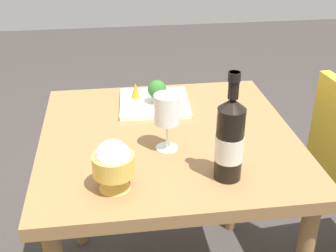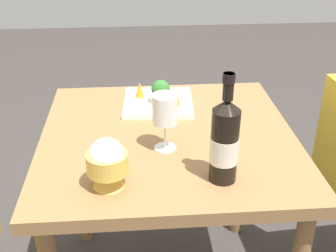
# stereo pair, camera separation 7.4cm
# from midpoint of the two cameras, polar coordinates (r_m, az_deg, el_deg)

# --- Properties ---
(dining_table) EXTENTS (0.82, 0.82, 0.73)m
(dining_table) POSITION_cam_midpoint_polar(r_m,az_deg,el_deg) (1.49, -1.42, -4.25)
(dining_table) COLOR olive
(dining_table) RESTS_ON ground_plane
(wine_bottle) EXTENTS (0.08, 0.08, 0.31)m
(wine_bottle) POSITION_cam_midpoint_polar(r_m,az_deg,el_deg) (1.18, 6.16, -1.70)
(wine_bottle) COLOR black
(wine_bottle) RESTS_ON dining_table
(wine_glass) EXTENTS (0.08, 0.08, 0.18)m
(wine_glass) POSITION_cam_midpoint_polar(r_m,az_deg,el_deg) (1.30, -1.79, 1.96)
(wine_glass) COLOR white
(wine_glass) RESTS_ON dining_table
(rice_bowl) EXTENTS (0.11, 0.11, 0.14)m
(rice_bowl) POSITION_cam_midpoint_polar(r_m,az_deg,el_deg) (1.16, -8.84, -4.89)
(rice_bowl) COLOR gold
(rice_bowl) RESTS_ON dining_table
(serving_plate) EXTENTS (0.27, 0.27, 0.02)m
(serving_plate) POSITION_cam_midpoint_polar(r_m,az_deg,el_deg) (1.64, -3.06, 2.97)
(serving_plate) COLOR white
(serving_plate) RESTS_ON dining_table
(broccoli_floret) EXTENTS (0.07, 0.07, 0.09)m
(broccoli_floret) POSITION_cam_midpoint_polar(r_m,az_deg,el_deg) (1.60, -2.73, 4.63)
(broccoli_floret) COLOR #729E4C
(broccoli_floret) RESTS_ON serving_plate
(carrot_garnish_left) EXTENTS (0.04, 0.04, 0.06)m
(carrot_garnish_left) POSITION_cam_midpoint_polar(r_m,az_deg,el_deg) (1.66, -5.46, 4.56)
(carrot_garnish_left) COLOR orange
(carrot_garnish_left) RESTS_ON serving_plate
(carrot_garnish_right) EXTENTS (0.03, 0.03, 0.06)m
(carrot_garnish_right) POSITION_cam_midpoint_polar(r_m,az_deg,el_deg) (1.59, -0.61, 3.68)
(carrot_garnish_right) COLOR orange
(carrot_garnish_right) RESTS_ON serving_plate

